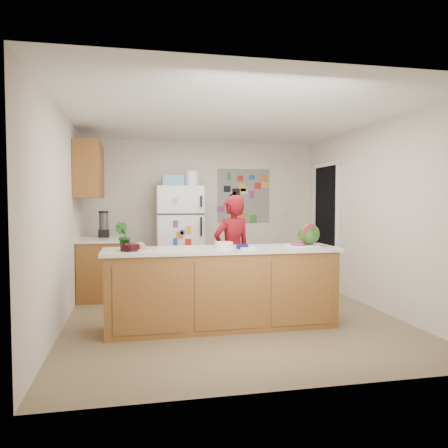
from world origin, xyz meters
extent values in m
cube|color=brown|center=(0.00, 0.00, -0.01)|extent=(4.00, 4.50, 0.02)
cube|color=beige|center=(0.00, 2.26, 1.25)|extent=(4.00, 0.02, 2.50)
cube|color=beige|center=(-2.01, 0.00, 1.25)|extent=(0.02, 4.50, 2.50)
cube|color=beige|center=(2.01, 0.00, 1.25)|extent=(0.02, 4.50, 2.50)
cube|color=white|center=(0.00, 0.00, 2.51)|extent=(4.00, 4.50, 0.02)
cube|color=black|center=(1.99, 1.45, 1.02)|extent=(0.03, 0.85, 2.04)
cube|color=brown|center=(-0.20, -0.50, 0.44)|extent=(2.60, 0.62, 0.88)
cube|color=silver|center=(-0.20, -0.50, 0.90)|extent=(2.68, 0.70, 0.04)
cube|color=brown|center=(-1.69, 1.35, 0.43)|extent=(0.60, 0.80, 0.86)
cube|color=silver|center=(-1.69, 1.35, 0.88)|extent=(0.64, 0.84, 0.04)
cube|color=brown|center=(-1.82, 1.30, 1.90)|extent=(0.35, 1.00, 0.80)
cube|color=silver|center=(-0.45, 1.88, 0.85)|extent=(0.75, 0.70, 1.70)
cube|color=#5999B2|center=(-0.55, 1.88, 1.79)|extent=(0.35, 0.28, 0.18)
cube|color=slate|center=(0.75, 2.24, 1.55)|extent=(0.95, 0.01, 0.95)
imported|color=maroon|center=(0.10, 0.29, 0.77)|extent=(0.65, 0.54, 1.53)
cylinder|color=black|center=(-1.64, 1.55, 1.09)|extent=(0.14, 0.14, 0.38)
cube|color=white|center=(0.82, -0.46, 0.93)|extent=(0.44, 0.35, 0.01)
sphere|color=#215C19|center=(0.88, -0.44, 1.06)|extent=(0.26, 0.26, 0.26)
cylinder|color=red|center=(0.72, -0.51, 0.94)|extent=(0.17, 0.17, 0.02)
cylinder|color=black|center=(-1.23, -0.58, 0.96)|extent=(0.26, 0.26, 0.07)
cylinder|color=white|center=(-0.16, -0.40, 0.95)|extent=(0.23, 0.23, 0.06)
cylinder|color=#0B105B|center=(0.01, -0.62, 0.95)|extent=(0.15, 0.15, 0.05)
cylinder|color=beige|center=(-1.12, -0.51, 0.93)|extent=(0.34, 0.34, 0.02)
cube|color=white|center=(0.05, -0.60, 0.93)|extent=(0.23, 0.21, 0.02)
cube|color=slate|center=(1.00, -0.58, 0.93)|extent=(0.10, 0.07, 0.01)
imported|color=#134211|center=(-1.30, -0.45, 1.07)|extent=(0.20, 0.18, 0.31)
camera|label=1|loc=(-1.19, -5.37, 1.46)|focal=35.00mm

